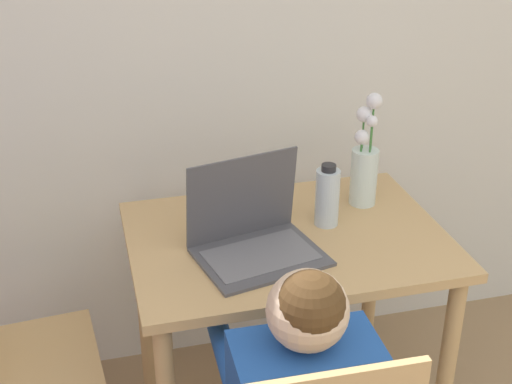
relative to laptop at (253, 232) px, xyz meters
The scene contains 5 objects.
wall_back 0.75m from the laptop, 74.17° to the left, with size 6.40×0.05×2.50m.
dining_table 0.23m from the laptop, 25.70° to the left, with size 0.92×0.66×0.75m.
laptop is the anchor object (origin of this frame).
flower_vase 0.46m from the laptop, 25.83° to the left, with size 0.08×0.08×0.36m.
water_bottle 0.27m from the laptop, 20.83° to the left, with size 0.07×0.07×0.19m.
Camera 1 is at (-0.59, -0.03, 1.79)m, focal length 50.00 mm.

